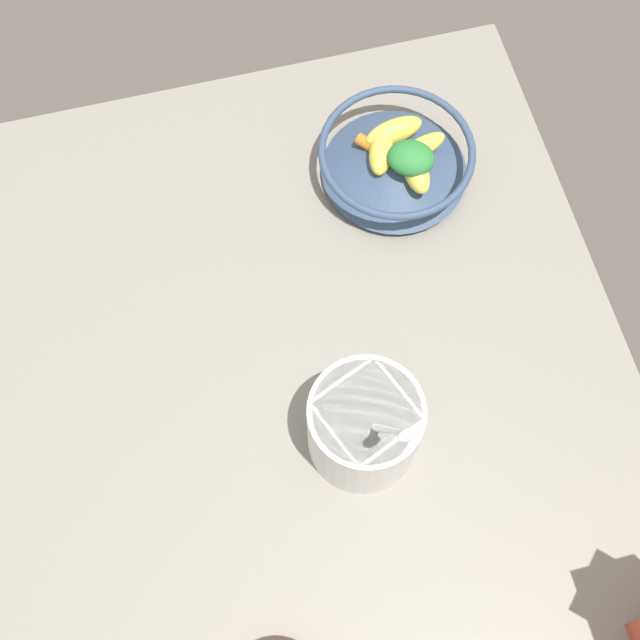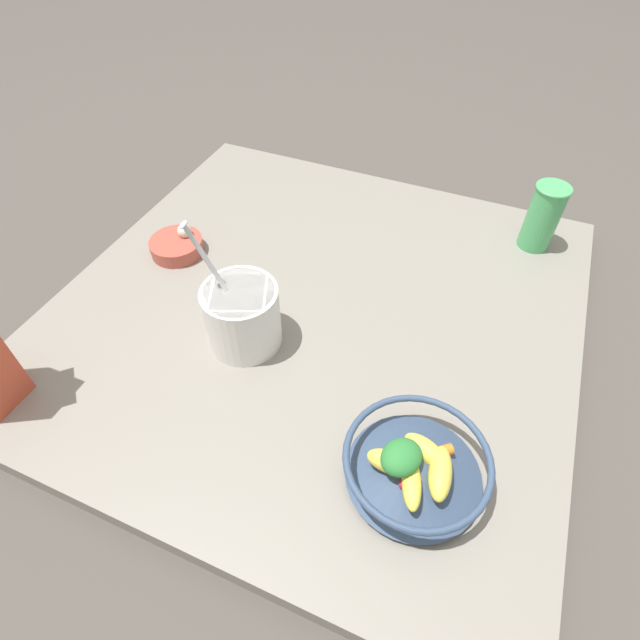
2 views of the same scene
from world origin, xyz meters
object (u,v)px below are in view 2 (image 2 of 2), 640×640
at_px(yogurt_tub, 242,314).
at_px(fruit_bowl, 415,465).
at_px(drinking_cup, 543,216).
at_px(garlic_bowl, 177,245).

bearing_deg(yogurt_tub, fruit_bowl, -111.85).
xyz_separation_m(fruit_bowl, drinking_cup, (0.60, -0.09, 0.03)).
xyz_separation_m(yogurt_tub, drinking_cup, (0.47, -0.43, 0.01)).
relative_size(fruit_bowl, yogurt_tub, 0.83).
relative_size(drinking_cup, garlic_bowl, 1.30).
bearing_deg(drinking_cup, garlic_bowl, 114.79).
xyz_separation_m(drinking_cup, garlic_bowl, (-0.31, 0.67, -0.06)).
bearing_deg(fruit_bowl, yogurt_tub, 68.15).
distance_m(yogurt_tub, drinking_cup, 0.63).
xyz_separation_m(fruit_bowl, yogurt_tub, (0.14, 0.34, 0.03)).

